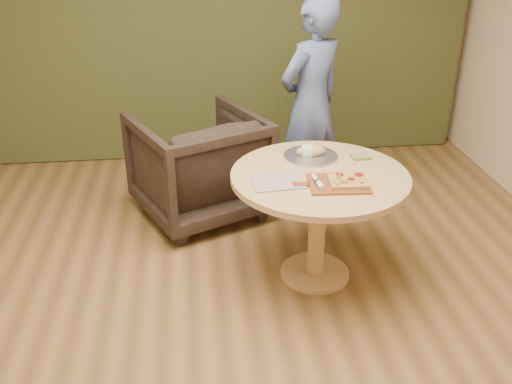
{
  "coord_description": "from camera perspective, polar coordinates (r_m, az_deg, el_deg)",
  "views": [
    {
      "loc": [
        -0.2,
        -2.44,
        2.23
      ],
      "look_at": [
        0.11,
        0.25,
        0.87
      ],
      "focal_mm": 40.0,
      "sensor_mm": 36.0,
      "label": 1
    }
  ],
  "objects": [
    {
      "name": "flatbread_pizza",
      "position": [
        3.41,
        9.1,
        1.19
      ],
      "size": [
        0.23,
        0.23,
        0.04
      ],
      "rotation": [
        0.0,
        0.0,
        -0.07
      ],
      "color": "tan",
      "rests_on": "pizza_paddle"
    },
    {
      "name": "serving_tray",
      "position": [
        3.77,
        5.48,
        3.59
      ],
      "size": [
        0.36,
        0.36,
        0.02
      ],
      "color": "silver",
      "rests_on": "pedestal_table"
    },
    {
      "name": "green_packet",
      "position": [
        3.8,
        10.41,
        3.52
      ],
      "size": [
        0.12,
        0.11,
        0.02
      ],
      "primitive_type": "cube",
      "rotation": [
        0.0,
        0.0,
        0.05
      ],
      "color": "olive",
      "rests_on": "pedestal_table"
    },
    {
      "name": "room_shell",
      "position": [
        2.58,
        -1.89,
        8.0
      ],
      "size": [
        5.04,
        6.04,
        2.84
      ],
      "color": "olive",
      "rests_on": "ground"
    },
    {
      "name": "armchair",
      "position": [
        4.45,
        -5.78,
        3.17
      ],
      "size": [
        1.16,
        1.13,
        0.92
      ],
      "primitive_type": "imported",
      "rotation": [
        0.0,
        0.0,
        3.57
      ],
      "color": "black",
      "rests_on": "ground"
    },
    {
      "name": "newspaper",
      "position": [
        3.41,
        2.13,
        1.06
      ],
      "size": [
        0.32,
        0.27,
        0.01
      ],
      "primitive_type": "cube",
      "rotation": [
        0.0,
        0.0,
        0.07
      ],
      "color": "silver",
      "rests_on": "pedestal_table"
    },
    {
      "name": "bread_roll",
      "position": [
        3.75,
        5.37,
        4.09
      ],
      "size": [
        0.19,
        0.09,
        0.09
      ],
      "color": "tan",
      "rests_on": "serving_tray"
    },
    {
      "name": "curtain",
      "position": [
        5.41,
        -4.71,
        17.79
      ],
      "size": [
        4.8,
        0.14,
        2.78
      ],
      "primitive_type": "cube",
      "color": "#343C1B",
      "rests_on": "ground"
    },
    {
      "name": "pizza_paddle",
      "position": [
        3.4,
        8.03,
        0.83
      ],
      "size": [
        0.45,
        0.3,
        0.01
      ],
      "rotation": [
        0.0,
        0.0,
        -0.07
      ],
      "color": "brown",
      "rests_on": "pedestal_table"
    },
    {
      "name": "pedestal_table",
      "position": [
        3.6,
        6.31,
        -0.21
      ],
      "size": [
        1.11,
        1.11,
        0.75
      ],
      "rotation": [
        0.0,
        0.0,
        0.05
      ],
      "color": "tan",
      "rests_on": "ground"
    },
    {
      "name": "cutlery_roll",
      "position": [
        3.36,
        6.19,
        1.03
      ],
      "size": [
        0.04,
        0.2,
        0.03
      ],
      "rotation": [
        0.0,
        0.0,
        0.08
      ],
      "color": "silver",
      "rests_on": "pizza_paddle"
    },
    {
      "name": "person_standing",
      "position": [
        4.53,
        5.5,
        8.7
      ],
      "size": [
        0.73,
        0.68,
        1.67
      ],
      "primitive_type": "imported",
      "rotation": [
        0.0,
        0.0,
        3.74
      ],
      "color": "#52649A",
      "rests_on": "ground"
    }
  ]
}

